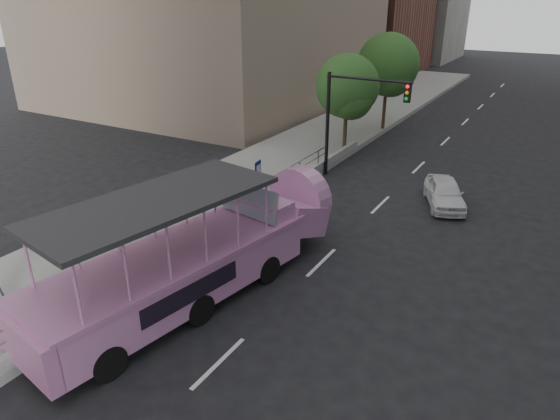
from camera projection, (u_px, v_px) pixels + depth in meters
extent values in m
plane|color=black|center=(232.00, 312.00, 14.81)|extent=(160.00, 160.00, 0.00)
cube|color=gray|center=(254.00, 176.00, 25.31)|extent=(5.50, 80.00, 0.30)
cube|color=#A6A6A1|center=(192.00, 246.00, 17.64)|extent=(0.24, 30.00, 0.36)
cylinder|color=#ADADB2|center=(39.00, 322.00, 12.68)|extent=(0.07, 0.07, 0.70)
cylinder|color=#ADADB2|center=(101.00, 285.00, 14.26)|extent=(0.07, 0.07, 0.70)
cylinder|color=#ADADB2|center=(151.00, 256.00, 15.84)|extent=(0.07, 0.07, 0.70)
cylinder|color=#ADADB2|center=(191.00, 232.00, 17.43)|extent=(0.07, 0.07, 0.70)
cylinder|color=#ADADB2|center=(225.00, 212.00, 19.01)|extent=(0.07, 0.07, 0.70)
cylinder|color=#ADADB2|center=(254.00, 195.00, 20.59)|extent=(0.07, 0.07, 0.70)
cylinder|color=#ADADB2|center=(278.00, 181.00, 22.17)|extent=(0.07, 0.07, 0.70)
cylinder|color=#ADADB2|center=(299.00, 168.00, 23.75)|extent=(0.07, 0.07, 0.70)
cylinder|color=#ADADB2|center=(318.00, 157.00, 25.33)|extent=(0.07, 0.07, 0.70)
cylinder|color=#ADADB2|center=(191.00, 232.00, 17.43)|extent=(0.06, 22.00, 0.06)
cylinder|color=#ADADB2|center=(190.00, 224.00, 17.29)|extent=(0.06, 22.00, 0.06)
cylinder|color=black|center=(60.00, 325.00, 13.46)|extent=(0.52, 0.98, 0.94)
cylinder|color=black|center=(107.00, 362.00, 12.11)|extent=(0.52, 0.98, 0.94)
cylinder|color=black|center=(149.00, 281.00, 15.50)|extent=(0.52, 0.98, 0.94)
cylinder|color=black|center=(198.00, 309.00, 14.14)|extent=(0.52, 0.98, 0.94)
cylinder|color=black|center=(218.00, 247.00, 17.53)|extent=(0.52, 0.98, 0.94)
cylinder|color=black|center=(267.00, 269.00, 16.18)|extent=(0.52, 0.98, 0.94)
cube|color=#B372A3|center=(177.00, 274.00, 14.72)|extent=(4.04, 8.85, 1.30)
cube|color=#B372A3|center=(285.00, 214.00, 18.11)|extent=(2.89, 2.62, 1.62)
cylinder|color=#B372A3|center=(300.00, 199.00, 18.60)|extent=(2.53, 1.14, 2.44)
cube|color=#A96293|center=(27.00, 349.00, 11.63)|extent=(2.62, 0.81, 1.30)
cube|color=#A96293|center=(175.00, 253.00, 14.44)|extent=(4.21, 9.18, 0.12)
cube|color=black|center=(157.00, 201.00, 13.45)|extent=(3.90, 7.24, 0.15)
cube|color=#90A0AB|center=(249.00, 201.00, 16.40)|extent=(2.39, 0.62, 1.09)
cube|color=#B372A3|center=(259.00, 205.00, 16.85)|extent=(2.43, 1.42, 0.52)
imported|color=silver|center=(445.00, 193.00, 21.95)|extent=(2.75, 3.85, 1.22)
imported|color=#2B3240|center=(145.00, 215.00, 18.61)|extent=(0.43, 0.60, 1.54)
cylinder|color=black|center=(258.00, 192.00, 20.64)|extent=(0.07, 0.07, 2.23)
cube|color=navy|center=(258.00, 171.00, 20.26)|extent=(0.10, 0.55, 0.80)
cube|color=silver|center=(259.00, 171.00, 20.25)|extent=(0.06, 0.36, 0.49)
cylinder|color=black|center=(327.00, 125.00, 24.99)|extent=(0.18, 0.18, 5.20)
cylinder|color=black|center=(368.00, 79.00, 23.10)|extent=(4.20, 0.12, 0.12)
cube|color=black|center=(408.00, 93.00, 22.41)|extent=(0.28, 0.22, 0.85)
sphere|color=red|center=(407.00, 87.00, 22.18)|extent=(0.16, 0.16, 0.16)
cylinder|color=#362818|center=(345.00, 129.00, 28.41)|extent=(0.22, 0.22, 3.08)
sphere|color=#2A5A24|center=(347.00, 86.00, 27.44)|extent=(3.52, 3.52, 3.52)
sphere|color=#2A5A24|center=(351.00, 98.00, 27.24)|extent=(2.42, 2.42, 2.42)
cylinder|color=#362818|center=(384.00, 107.00, 32.99)|extent=(0.22, 0.22, 3.47)
sphere|color=#2A5A24|center=(388.00, 64.00, 31.90)|extent=(3.97, 3.97, 3.97)
sphere|color=#2A5A24|center=(392.00, 75.00, 31.72)|extent=(2.73, 2.73, 2.73)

